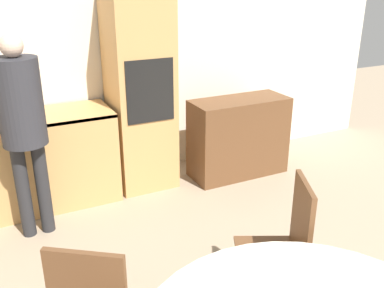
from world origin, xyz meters
The scene contains 5 objects.
wall_back centered at (0.00, 4.90, 1.30)m, with size 6.97×0.05×2.60m.
oven_unit centered at (0.20, 4.57, 0.97)m, with size 0.59×0.59×1.94m.
sideboard centered at (1.22, 4.30, 0.43)m, with size 1.06×0.45×0.86m.
chair_far_right centered at (0.32, 2.35, 0.53)m, with size 0.53×0.53×0.96m.
person_standing centered at (-0.96, 4.05, 1.05)m, with size 0.35×0.35×1.69m.
Camera 1 is at (-1.17, 0.61, 2.08)m, focal length 40.00 mm.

